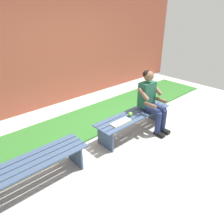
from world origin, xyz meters
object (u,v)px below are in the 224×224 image
(apple, at_px, (130,114))
(book_open, at_px, (121,122))
(bench_far, at_px, (32,167))
(person_seated, at_px, (151,99))
(bench_near, at_px, (134,118))

(apple, distance_m, book_open, 0.33)
(bench_far, bearing_deg, apple, 179.90)
(apple, xyz_separation_m, book_open, (0.32, 0.06, -0.03))
(bench_far, distance_m, apple, 1.98)
(person_seated, bearing_deg, bench_near, -14.51)
(bench_near, height_order, apple, apple)
(bench_far, bearing_deg, bench_near, 180.00)
(bench_near, relative_size, apple, 20.78)
(person_seated, relative_size, apple, 14.52)
(bench_near, xyz_separation_m, apple, (0.12, 0.00, 0.14))
(bench_far, distance_m, person_seated, 2.49)
(apple, bearing_deg, person_seated, 169.16)
(bench_near, height_order, book_open, book_open)
(bench_far, xyz_separation_m, apple, (-1.97, 0.00, 0.14))
(person_seated, distance_m, book_open, 0.85)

